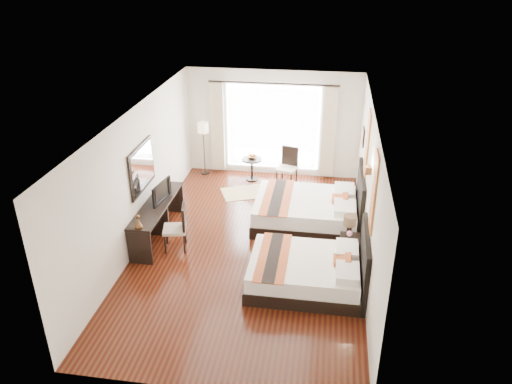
# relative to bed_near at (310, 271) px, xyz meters

# --- Properties ---
(floor) EXTENTS (4.50, 7.50, 0.01)m
(floor) POSITION_rel_bed_near_xyz_m (-1.27, 1.11, -0.31)
(floor) COLOR #340C09
(floor) RESTS_ON ground
(ceiling) EXTENTS (4.50, 7.50, 0.02)m
(ceiling) POSITION_rel_bed_near_xyz_m (-1.27, 1.11, 2.49)
(ceiling) COLOR white
(ceiling) RESTS_ON wall_headboard
(wall_headboard) EXTENTS (0.01, 7.50, 2.80)m
(wall_headboard) POSITION_rel_bed_near_xyz_m (0.97, 1.11, 1.10)
(wall_headboard) COLOR silver
(wall_headboard) RESTS_ON floor
(wall_desk) EXTENTS (0.01, 7.50, 2.80)m
(wall_desk) POSITION_rel_bed_near_xyz_m (-3.52, 1.11, 1.10)
(wall_desk) COLOR silver
(wall_desk) RESTS_ON floor
(wall_window) EXTENTS (4.50, 0.01, 2.80)m
(wall_window) POSITION_rel_bed_near_xyz_m (-1.27, 4.86, 1.10)
(wall_window) COLOR silver
(wall_window) RESTS_ON floor
(wall_entry) EXTENTS (4.50, 0.01, 2.80)m
(wall_entry) POSITION_rel_bed_near_xyz_m (-1.27, -2.63, 1.10)
(wall_entry) COLOR silver
(wall_entry) RESTS_ON floor
(window_glass) EXTENTS (2.40, 0.02, 2.20)m
(window_glass) POSITION_rel_bed_near_xyz_m (-1.27, 4.84, 1.00)
(window_glass) COLOR white
(window_glass) RESTS_ON wall_window
(sheer_curtain) EXTENTS (2.30, 0.02, 2.10)m
(sheer_curtain) POSITION_rel_bed_near_xyz_m (-1.27, 4.78, 1.00)
(sheer_curtain) COLOR white
(sheer_curtain) RESTS_ON wall_window
(drape_left) EXTENTS (0.35, 0.14, 2.35)m
(drape_left) POSITION_rel_bed_near_xyz_m (-2.72, 4.74, 0.98)
(drape_left) COLOR #B5AD8C
(drape_left) RESTS_ON floor
(drape_right) EXTENTS (0.35, 0.14, 2.35)m
(drape_right) POSITION_rel_bed_near_xyz_m (0.18, 4.74, 0.98)
(drape_right) COLOR #B5AD8C
(drape_right) RESTS_ON floor
(art_panel_near) EXTENTS (0.03, 0.50, 1.35)m
(art_panel_near) POSITION_rel_bed_near_xyz_m (0.96, 0.00, 1.65)
(art_panel_near) COLOR maroon
(art_panel_near) RESTS_ON wall_headboard
(art_panel_far) EXTENTS (0.03, 0.50, 1.35)m
(art_panel_far) POSITION_rel_bed_near_xyz_m (0.96, 2.25, 1.65)
(art_panel_far) COLOR maroon
(art_panel_far) RESTS_ON wall_headboard
(wall_sconce) EXTENTS (0.10, 0.14, 0.14)m
(wall_sconce) POSITION_rel_bed_near_xyz_m (0.92, 0.98, 1.62)
(wall_sconce) COLOR #4E321B
(wall_sconce) RESTS_ON wall_headboard
(mirror_frame) EXTENTS (0.04, 1.25, 0.95)m
(mirror_frame) POSITION_rel_bed_near_xyz_m (-3.49, 1.27, 1.25)
(mirror_frame) COLOR black
(mirror_frame) RESTS_ON wall_desk
(mirror_glass) EXTENTS (0.01, 1.12, 0.82)m
(mirror_glass) POSITION_rel_bed_near_xyz_m (-3.47, 1.27, 1.25)
(mirror_glass) COLOR white
(mirror_glass) RESTS_ON mirror_frame
(bed_near) EXTENTS (2.07, 1.61, 1.16)m
(bed_near) POSITION_rel_bed_near_xyz_m (0.00, 0.00, 0.00)
(bed_near) COLOR black
(bed_near) RESTS_ON floor
(bed_far) EXTENTS (2.31, 1.80, 1.30)m
(bed_far) POSITION_rel_bed_near_xyz_m (-0.12, 2.25, 0.03)
(bed_far) COLOR black
(bed_far) RESTS_ON floor
(nightstand) EXTENTS (0.39, 0.49, 0.47)m
(nightstand) POSITION_rel_bed_near_xyz_m (0.73, 0.98, -0.07)
(nightstand) COLOR black
(nightstand) RESTS_ON floor
(table_lamp) EXTENTS (0.25, 0.25, 0.40)m
(table_lamp) POSITION_rel_bed_near_xyz_m (0.69, 1.07, 0.47)
(table_lamp) COLOR black
(table_lamp) RESTS_ON nightstand
(vase) EXTENTS (0.13, 0.13, 0.13)m
(vase) POSITION_rel_bed_near_xyz_m (0.69, 0.84, 0.26)
(vase) COLOR black
(vase) RESTS_ON nightstand
(console_desk) EXTENTS (0.50, 2.20, 0.76)m
(console_desk) POSITION_rel_bed_near_xyz_m (-3.26, 1.27, 0.08)
(console_desk) COLOR black
(console_desk) RESTS_ON floor
(television) EXTENTS (0.22, 0.75, 0.43)m
(television) POSITION_rel_bed_near_xyz_m (-3.24, 1.42, 0.67)
(television) COLOR black
(television) RESTS_ON console_desk
(bronze_figurine) EXTENTS (0.20, 0.20, 0.24)m
(bronze_figurine) POSITION_rel_bed_near_xyz_m (-3.26, 0.27, 0.57)
(bronze_figurine) COLOR #4E321B
(bronze_figurine) RESTS_ON console_desk
(desk_chair) EXTENTS (0.54, 0.54, 0.97)m
(desk_chair) POSITION_rel_bed_near_xyz_m (-2.73, 0.83, -0.01)
(desk_chair) COLOR #BEAA92
(desk_chair) RESTS_ON floor
(floor_lamp) EXTENTS (0.29, 0.29, 1.43)m
(floor_lamp) POSITION_rel_bed_near_xyz_m (-3.07, 4.56, 0.90)
(floor_lamp) COLOR black
(floor_lamp) RESTS_ON floor
(side_table) EXTENTS (0.52, 0.52, 0.60)m
(side_table) POSITION_rel_bed_near_xyz_m (-1.75, 4.36, -0.00)
(side_table) COLOR black
(side_table) RESTS_ON floor
(fruit_bowl) EXTENTS (0.27, 0.27, 0.06)m
(fruit_bowl) POSITION_rel_bed_near_xyz_m (-1.75, 4.39, 0.32)
(fruit_bowl) COLOR #433018
(fruit_bowl) RESTS_ON side_table
(window_chair) EXTENTS (0.57, 0.57, 0.99)m
(window_chair) POSITION_rel_bed_near_xyz_m (-0.81, 4.18, 0.00)
(window_chair) COLOR #BEAA92
(window_chair) RESTS_ON floor
(jute_rug) EXTENTS (1.37, 1.17, 0.01)m
(jute_rug) POSITION_rel_bed_near_xyz_m (-1.78, 3.56, -0.30)
(jute_rug) COLOR tan
(jute_rug) RESTS_ON floor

